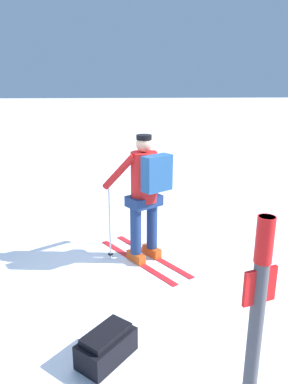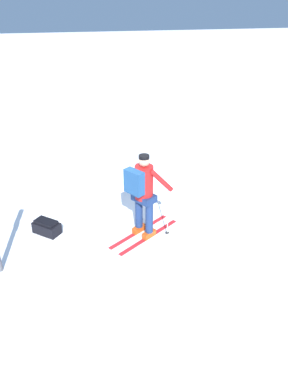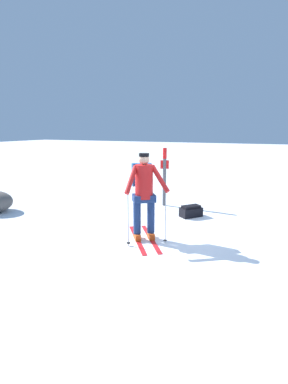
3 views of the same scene
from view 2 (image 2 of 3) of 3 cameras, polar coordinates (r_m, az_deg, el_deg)
The scene contains 3 objects.
ground_plane at distance 8.12m, azimuth -4.27°, elevation -4.11°, with size 80.00×80.00×0.00m, color white.
skier at distance 7.08m, azimuth -0.17°, elevation 0.19°, with size 1.24×1.54×1.73m.
dropped_backpack at distance 7.84m, azimuth -14.60°, elevation -5.20°, with size 0.57×0.60×0.29m.
Camera 2 is at (6.80, -0.75, 4.38)m, focal length 35.00 mm.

